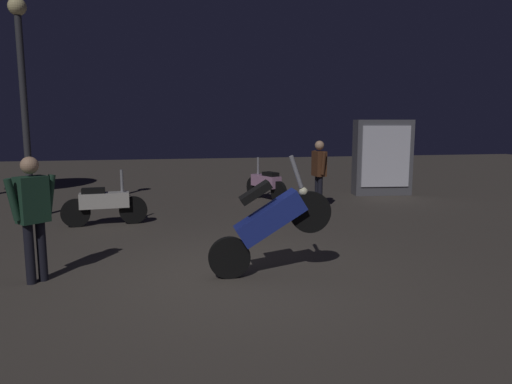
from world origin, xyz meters
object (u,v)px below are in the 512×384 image
at_px(person_bystander_far, 319,169).
at_px(streetlamp_near, 22,79).
at_px(motorcycle_pink_parked_left, 266,184).
at_px(motorcycle_white_parked_right, 104,204).
at_px(person_rider_beside, 33,209).
at_px(motorcycle_blue_foreground, 270,222).
at_px(kiosk_billboard, 383,157).

bearing_deg(person_bystander_far, streetlamp_near, -6.95).
distance_m(motorcycle_pink_parked_left, person_bystander_far, 1.79).
relative_size(motorcycle_white_parked_right, streetlamp_near, 0.37).
distance_m(motorcycle_white_parked_right, streetlamp_near, 3.15).
relative_size(person_rider_beside, person_bystander_far, 1.01).
bearing_deg(person_bystander_far, motorcycle_white_parked_right, 5.04).
xyz_separation_m(motorcycle_blue_foreground, person_rider_beside, (-3.02, 0.33, 0.23)).
xyz_separation_m(motorcycle_pink_parked_left, person_rider_beside, (-4.25, -5.67, 0.53)).
xyz_separation_m(motorcycle_white_parked_right, person_rider_beside, (-0.46, -3.34, 0.53)).
height_order(motorcycle_pink_parked_left, kiosk_billboard, kiosk_billboard).
bearing_deg(motorcycle_white_parked_right, kiosk_billboard, 14.48).
xyz_separation_m(motorcycle_blue_foreground, motorcycle_white_parked_right, (-2.57, 3.67, -0.31)).
bearing_deg(motorcycle_pink_parked_left, motorcycle_blue_foreground, 143.91).
relative_size(motorcycle_pink_parked_left, streetlamp_near, 0.34).
bearing_deg(motorcycle_white_parked_right, motorcycle_pink_parked_left, 25.77).
relative_size(person_rider_beside, kiosk_billboard, 0.78).
height_order(motorcycle_pink_parked_left, streetlamp_near, streetlamp_near).
distance_m(motorcycle_blue_foreground, person_bystander_far, 5.09).
xyz_separation_m(person_rider_beside, kiosk_billboard, (7.67, 6.00, 0.08)).
xyz_separation_m(motorcycle_blue_foreground, person_bystander_far, (2.21, 4.59, 0.21)).
relative_size(motorcycle_pink_parked_left, person_rider_beside, 0.95).
xyz_separation_m(motorcycle_blue_foreground, streetlamp_near, (-4.20, 4.71, 2.18)).
bearing_deg(motorcycle_pink_parked_left, motorcycle_white_parked_right, 96.99).
bearing_deg(kiosk_billboard, motorcycle_pink_parked_left, 11.06).
distance_m(streetlamp_near, kiosk_billboard, 9.18).
bearing_deg(streetlamp_near, motorcycle_white_parked_right, -32.51).
distance_m(person_rider_beside, streetlamp_near, 4.94).
bearing_deg(motorcycle_blue_foreground, motorcycle_pink_parked_left, 79.86).
relative_size(motorcycle_pink_parked_left, motorcycle_white_parked_right, 0.93).
distance_m(motorcycle_white_parked_right, person_bystander_far, 4.89).
xyz_separation_m(person_bystander_far, streetlamp_near, (-6.41, 0.13, 1.96)).
distance_m(motorcycle_white_parked_right, person_rider_beside, 3.42).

